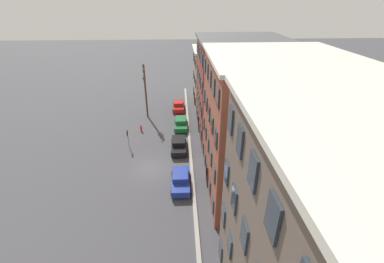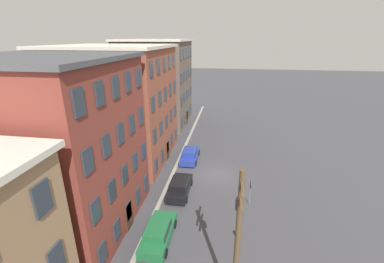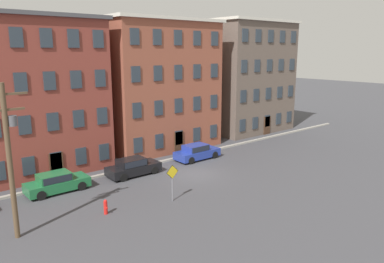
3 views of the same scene
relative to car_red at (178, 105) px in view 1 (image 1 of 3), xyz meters
The scene contains 13 objects.
ground_plane 17.46m from the car_red, 10.04° to the right, with size 200.00×200.00×0.00m, color #424247.
kerb_strip 17.25m from the car_red, ahead, with size 56.00×0.36×0.16m, color #9E998E.
apartment_corner 9.73m from the car_red, 105.95° to the left, with size 8.98×11.54×9.72m.
apartment_midblock 12.78m from the car_red, 46.19° to the left, with size 10.79×11.15×12.79m.
apartment_far 22.68m from the car_red, 23.45° to the left, with size 12.19×12.05×13.09m.
apartment_annex 35.13m from the car_red, 13.26° to the left, with size 11.43×10.48×13.59m.
car_red is the anchor object (origin of this frame).
car_green 6.96m from the car_red, ahead, with size 4.40×1.92×1.43m.
car_black 13.13m from the car_red, ahead, with size 4.40×1.92×1.43m.
car_blue 20.12m from the car_red, ahead, with size 4.40×1.92×1.43m.
caution_sign 13.98m from the car_red, 27.17° to the right, with size 0.98×0.08×2.56m.
utility_pole 7.01m from the car_red, 59.98° to the right, with size 2.40×0.44×8.47m.
fire_hydrant 9.58m from the car_red, 34.03° to the right, with size 0.24×0.34×0.96m.
Camera 1 is at (23.89, 3.38, 17.18)m, focal length 24.00 mm.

